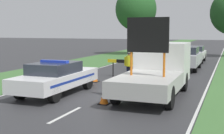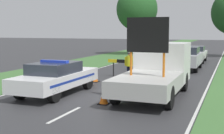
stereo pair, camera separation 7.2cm
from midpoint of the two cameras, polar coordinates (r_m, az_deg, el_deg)
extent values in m
plane|color=#333335|center=(13.28, -1.43, -5.22)|extent=(160.00, 160.00, 0.00)
cube|color=silver|center=(10.44, -8.42, -8.61)|extent=(0.12, 2.09, 0.01)
cube|color=silver|center=(16.12, 2.80, -3.08)|extent=(0.12, 2.09, 0.01)
cube|color=silver|center=(22.16, 8.00, -0.44)|extent=(0.12, 2.09, 0.01)
cube|color=silver|center=(28.33, 10.95, 1.06)|extent=(0.12, 2.09, 0.01)
cube|color=silver|center=(34.57, 12.84, 2.03)|extent=(0.12, 2.09, 0.01)
cube|color=silver|center=(40.83, 14.15, 2.69)|extent=(0.12, 2.09, 0.01)
cube|color=silver|center=(47.12, 15.12, 3.18)|extent=(0.12, 2.09, 0.01)
cube|color=silver|center=(24.98, -0.01, 0.44)|extent=(0.10, 56.28, 0.01)
cube|color=silver|center=(23.33, 18.56, -0.37)|extent=(0.10, 56.28, 0.01)
cube|color=#427038|center=(34.10, 1.48, 2.15)|extent=(4.77, 120.00, 0.03)
cube|color=white|center=(13.74, -9.95, -2.21)|extent=(1.81, 4.76, 0.57)
cube|color=#282D38|center=(13.55, -10.31, -0.14)|extent=(1.59, 2.19, 0.46)
cylinder|color=black|center=(15.44, -9.59, -2.30)|extent=(0.24, 0.70, 0.70)
cylinder|color=black|center=(14.70, -4.33, -2.67)|extent=(0.24, 0.70, 0.70)
cylinder|color=black|center=(13.03, -16.27, -4.15)|extent=(0.24, 0.70, 0.70)
cylinder|color=black|center=(12.15, -10.36, -4.77)|extent=(0.24, 0.70, 0.70)
cube|color=#1E38C6|center=(13.52, -10.34, 1.04)|extent=(1.27, 0.24, 0.10)
cube|color=#193399|center=(13.74, -9.96, -2.09)|extent=(1.82, 3.90, 0.10)
cube|color=black|center=(15.85, -5.42, -1.16)|extent=(1.00, 0.08, 0.34)
cube|color=white|center=(14.63, 9.42, 0.96)|extent=(2.24, 2.13, 1.76)
cube|color=#232833|center=(15.63, 10.23, 2.48)|extent=(1.90, 0.04, 0.78)
cube|color=#B2B2AD|center=(11.97, 6.56, -3.08)|extent=(2.24, 3.55, 0.60)
cylinder|color=#D16619|center=(12.04, 3.68, 0.62)|extent=(0.09, 0.09, 0.90)
cylinder|color=#D16619|center=(11.72, 9.62, 0.38)|extent=(0.09, 0.09, 0.90)
cube|color=black|center=(11.80, 6.69, 5.85)|extent=(1.59, 0.12, 1.31)
cylinder|color=black|center=(14.98, 5.61, -2.25)|extent=(0.24, 0.84, 0.84)
cylinder|color=black|center=(14.58, 13.20, -2.64)|extent=(0.24, 0.84, 0.84)
cylinder|color=black|center=(11.66, 0.88, -4.81)|extent=(0.24, 0.84, 0.84)
cylinder|color=black|center=(11.13, 10.61, -5.48)|extent=(0.24, 0.84, 0.84)
cylinder|color=black|center=(18.61, 0.38, -0.45)|extent=(0.07, 0.07, 0.84)
cylinder|color=black|center=(17.85, 8.41, -0.84)|extent=(0.07, 0.07, 0.84)
cube|color=yellow|center=(18.58, 0.23, 1.14)|extent=(0.56, 0.08, 0.20)
cube|color=black|center=(18.39, 1.84, 1.07)|extent=(0.56, 0.08, 0.20)
cube|color=yellow|center=(18.21, 3.49, 1.01)|extent=(0.56, 0.08, 0.20)
cube|color=black|center=(18.05, 5.17, 0.94)|extent=(0.56, 0.08, 0.20)
cube|color=yellow|center=(17.90, 6.88, 0.88)|extent=(0.56, 0.08, 0.20)
cube|color=black|center=(17.78, 8.62, 0.81)|extent=(0.56, 0.08, 0.20)
cylinder|color=#191E38|center=(17.37, 3.07, -1.10)|extent=(0.14, 0.14, 0.77)
cylinder|color=#191E38|center=(17.32, 3.57, -1.12)|extent=(0.14, 0.14, 0.77)
cylinder|color=yellow|center=(17.27, 3.33, 1.10)|extent=(0.35, 0.35, 0.58)
cylinder|color=yellow|center=(17.34, 2.64, 1.03)|extent=(0.12, 0.12, 0.49)
cylinder|color=yellow|center=(17.20, 4.03, 0.98)|extent=(0.12, 0.12, 0.49)
sphere|color=#A57A5B|center=(17.23, 3.34, 2.38)|extent=(0.20, 0.20, 0.20)
cylinder|color=#141933|center=(17.23, 3.34, 2.56)|extent=(0.23, 0.23, 0.05)
cylinder|color=brown|center=(17.06, 5.73, -1.17)|extent=(0.15, 0.15, 0.83)
cylinder|color=brown|center=(17.02, 6.29, -1.20)|extent=(0.15, 0.15, 0.83)
cylinder|color=#3D3D42|center=(16.96, 6.04, 1.23)|extent=(0.38, 0.38, 0.62)
cylinder|color=#3D3D42|center=(17.02, 5.27, 1.16)|extent=(0.12, 0.12, 0.53)
cylinder|color=#3D3D42|center=(16.90, 6.81, 1.10)|extent=(0.12, 0.12, 0.53)
sphere|color=#A57A5B|center=(16.92, 6.06, 2.64)|extent=(0.21, 0.21, 0.21)
cube|color=black|center=(16.77, -3.11, -2.66)|extent=(0.46, 0.46, 0.03)
cone|color=orange|center=(16.72, -3.11, -1.59)|extent=(0.39, 0.39, 0.60)
cylinder|color=white|center=(16.72, -3.11, -1.49)|extent=(0.22, 0.22, 0.08)
cube|color=black|center=(11.76, -1.35, -6.73)|extent=(0.39, 0.39, 0.03)
cone|color=orange|center=(11.70, -1.35, -5.44)|extent=(0.33, 0.33, 0.51)
cylinder|color=white|center=(11.69, -1.36, -5.32)|extent=(0.19, 0.19, 0.07)
cube|color=#B2B2B7|center=(22.36, 13.49, 1.44)|extent=(1.87, 4.34, 0.76)
cube|color=#282D38|center=(22.19, 13.49, 3.01)|extent=(1.65, 2.00, 0.48)
cylinder|color=black|center=(23.85, 11.97, 0.88)|extent=(0.24, 0.75, 0.75)
cylinder|color=black|center=(23.64, 15.87, 0.72)|extent=(0.24, 0.75, 0.75)
cylinder|color=black|center=(21.21, 10.78, 0.19)|extent=(0.24, 0.75, 0.75)
cylinder|color=black|center=(20.98, 15.17, 0.01)|extent=(0.24, 0.75, 0.75)
cube|color=silver|center=(27.98, 14.98, 2.20)|extent=(1.76, 4.10, 0.58)
cube|color=#282D38|center=(27.82, 14.98, 3.25)|extent=(1.55, 1.89, 0.46)
cylinder|color=black|center=(29.35, 13.76, 1.87)|extent=(0.24, 0.70, 0.70)
cylinder|color=black|center=(29.20, 16.72, 1.75)|extent=(0.24, 0.70, 0.70)
cylinder|color=black|center=(26.84, 13.05, 1.44)|extent=(0.24, 0.70, 0.70)
cylinder|color=black|center=(26.67, 16.28, 1.31)|extent=(0.24, 0.70, 0.70)
cylinder|color=#42301E|center=(34.88, 4.58, 4.97)|extent=(0.42, 0.42, 3.35)
ellipsoid|color=#235623|center=(34.94, 4.63, 10.49)|extent=(4.51, 4.51, 4.73)
camera|label=1|loc=(0.04, -89.85, 0.02)|focal=50.00mm
camera|label=2|loc=(0.04, 90.15, -0.02)|focal=50.00mm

